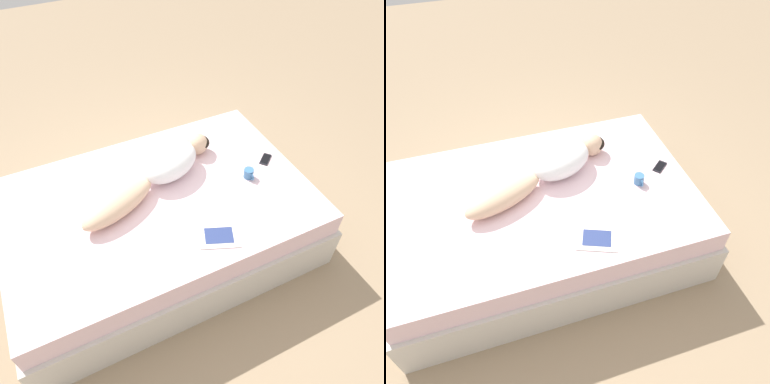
{
  "view_description": "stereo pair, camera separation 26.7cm",
  "coord_description": "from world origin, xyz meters",
  "views": [
    {
      "loc": [
        1.77,
        -0.58,
        2.52
      ],
      "look_at": [
        0.1,
        0.23,
        0.6
      ],
      "focal_mm": 35.0,
      "sensor_mm": 36.0,
      "label": 1
    },
    {
      "loc": [
        1.87,
        -0.33,
        2.52
      ],
      "look_at": [
        0.1,
        0.23,
        0.6
      ],
      "focal_mm": 35.0,
      "sensor_mm": 36.0,
      "label": 2
    }
  ],
  "objects": [
    {
      "name": "ground_plane",
      "position": [
        0.0,
        0.0,
        0.0
      ],
      "size": [
        12.0,
        12.0,
        0.0
      ],
      "primitive_type": "plane",
      "color": "#9E8466"
    },
    {
      "name": "bed",
      "position": [
        0.0,
        0.0,
        0.27
      ],
      "size": [
        1.51,
        2.26,
        0.55
      ],
      "color": "beige",
      "rests_on": "ground_plane"
    },
    {
      "name": "person",
      "position": [
        -0.15,
        0.08,
        0.65
      ],
      "size": [
        0.68,
        1.22,
        0.23
      ],
      "rotation": [
        0.0,
        0.0,
        0.41
      ],
      "color": "#DBB28E",
      "rests_on": "bed"
    },
    {
      "name": "open_magazine",
      "position": [
        0.41,
        0.27,
        0.56
      ],
      "size": [
        0.48,
        0.4,
        0.01
      ],
      "rotation": [
        0.0,
        0.0,
        -0.38
      ],
      "color": "silver",
      "rests_on": "bed"
    },
    {
      "name": "coffee_mug",
      "position": [
        0.1,
        0.71,
        0.59
      ],
      "size": [
        0.11,
        0.07,
        0.08
      ],
      "color": "teal",
      "rests_on": "bed"
    },
    {
      "name": "cell_phone",
      "position": [
        -0.01,
        0.94,
        0.56
      ],
      "size": [
        0.14,
        0.15,
        0.01
      ],
      "rotation": [
        0.0,
        0.0,
        0.7
      ],
      "color": "black",
      "rests_on": "bed"
    }
  ]
}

